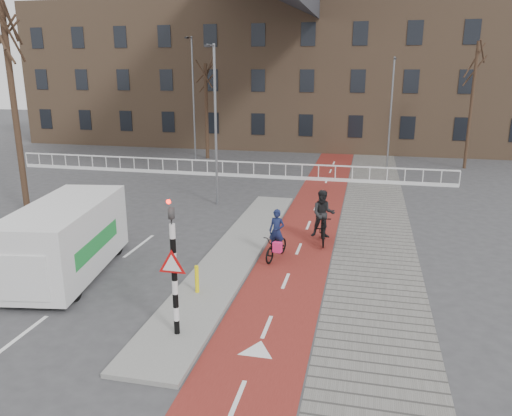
# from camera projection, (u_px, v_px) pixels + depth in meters

# --- Properties ---
(ground) EXTENTS (120.00, 120.00, 0.00)m
(ground) POSITION_uv_depth(u_px,v_px,m) (223.00, 304.00, 14.31)
(ground) COLOR #38383A
(ground) RESTS_ON ground
(bike_lane) EXTENTS (2.50, 60.00, 0.01)m
(bike_lane) POSITION_uv_depth(u_px,v_px,m) (314.00, 213.00, 23.39)
(bike_lane) COLOR maroon
(bike_lane) RESTS_ON ground
(sidewalk) EXTENTS (3.00, 60.00, 0.01)m
(sidewalk) POSITION_uv_depth(u_px,v_px,m) (375.00, 216.00, 22.79)
(sidewalk) COLOR slate
(sidewalk) RESTS_ON ground
(curb_island) EXTENTS (1.80, 16.00, 0.12)m
(curb_island) POSITION_uv_depth(u_px,v_px,m) (235.00, 252.00, 18.20)
(curb_island) COLOR gray
(curb_island) RESTS_ON ground
(traffic_signal) EXTENTS (0.80, 0.80, 3.68)m
(traffic_signal) POSITION_uv_depth(u_px,v_px,m) (174.00, 264.00, 12.00)
(traffic_signal) COLOR black
(traffic_signal) RESTS_ON curb_island
(bollard) EXTENTS (0.12, 0.12, 0.83)m
(bollard) POSITION_uv_depth(u_px,v_px,m) (197.00, 279.00, 14.72)
(bollard) COLOR yellow
(bollard) RESTS_ON curb_island
(cyclist_near) EXTENTS (0.97, 1.80, 1.80)m
(cyclist_near) POSITION_uv_depth(u_px,v_px,m) (277.00, 242.00, 17.59)
(cyclist_near) COLOR black
(cyclist_near) RESTS_ON bike_lane
(cyclist_far) EXTENTS (0.99, 2.02, 2.09)m
(cyclist_far) POSITION_uv_depth(u_px,v_px,m) (323.00, 221.00, 19.11)
(cyclist_far) COLOR black
(cyclist_far) RESTS_ON bike_lane
(van) EXTENTS (3.06, 5.80, 2.37)m
(van) POSITION_uv_depth(u_px,v_px,m) (66.00, 238.00, 16.10)
(van) COLOR silver
(van) RESTS_ON ground
(railing) EXTENTS (28.00, 0.10, 0.99)m
(railing) POSITION_uv_depth(u_px,v_px,m) (223.00, 171.00, 31.26)
(railing) COLOR silver
(railing) RESTS_ON ground
(townhouse_row) EXTENTS (46.00, 10.00, 15.90)m
(townhouse_row) POSITION_uv_depth(u_px,v_px,m) (293.00, 53.00, 42.89)
(townhouse_row) COLOR #7F6047
(townhouse_row) RESTS_ON ground
(tree_left) EXTENTS (0.28, 0.28, 9.77)m
(tree_left) POSITION_uv_depth(u_px,v_px,m) (14.00, 107.00, 22.06)
(tree_left) COLOR #322116
(tree_left) RESTS_ON ground
(tree_mid) EXTENTS (0.27, 0.27, 6.87)m
(tree_mid) POSITION_uv_depth(u_px,v_px,m) (206.00, 112.00, 36.63)
(tree_mid) COLOR #322116
(tree_mid) RESTS_ON ground
(tree_right) EXTENTS (0.21, 0.21, 8.21)m
(tree_right) POSITION_uv_depth(u_px,v_px,m) (471.00, 107.00, 32.68)
(tree_right) COLOR #322116
(tree_right) RESTS_ON ground
(streetlight_near) EXTENTS (0.12, 0.12, 7.63)m
(streetlight_near) POSITION_uv_depth(u_px,v_px,m) (216.00, 127.00, 23.80)
(streetlight_near) COLOR slate
(streetlight_near) RESTS_ON ground
(streetlight_left) EXTENTS (0.12, 0.12, 8.68)m
(streetlight_left) POSITION_uv_depth(u_px,v_px,m) (194.00, 100.00, 35.95)
(streetlight_left) COLOR slate
(streetlight_left) RESTS_ON ground
(streetlight_right) EXTENTS (0.12, 0.12, 7.26)m
(streetlight_right) POSITION_uv_depth(u_px,v_px,m) (391.00, 113.00, 33.20)
(streetlight_right) COLOR slate
(streetlight_right) RESTS_ON ground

